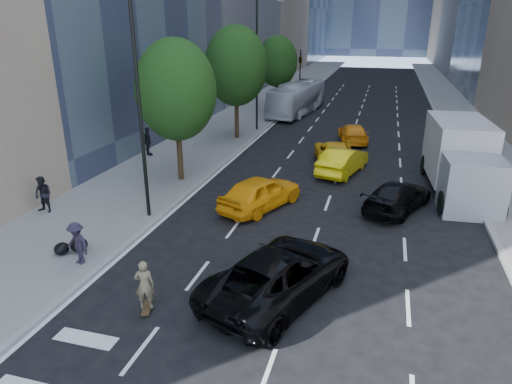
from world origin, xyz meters
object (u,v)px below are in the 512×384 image
(black_sedan_mercedes, at_px, (398,196))
(city_bus, at_px, (297,98))
(black_sedan_lincoln, at_px, (279,274))
(skateboarder, at_px, (145,288))
(box_truck, at_px, (461,158))

(black_sedan_mercedes, relative_size, city_bus, 0.44)
(black_sedan_lincoln, distance_m, city_bus, 31.16)
(black_sedan_mercedes, bearing_deg, black_sedan_lincoln, 89.76)
(black_sedan_lincoln, relative_size, black_sedan_mercedes, 1.26)
(skateboarder, bearing_deg, black_sedan_mercedes, -144.76)
(city_bus, bearing_deg, black_sedan_mercedes, -60.36)
(black_sedan_lincoln, height_order, city_bus, city_bus)
(black_sedan_mercedes, xyz_separation_m, box_truck, (2.98, 3.30, 1.14))
(black_sedan_mercedes, height_order, box_truck, box_truck)
(skateboarder, distance_m, black_sedan_lincoln, 4.15)
(black_sedan_mercedes, relative_size, box_truck, 0.61)
(skateboarder, height_order, black_sedan_lincoln, black_sedan_lincoln)
(skateboarder, bearing_deg, black_sedan_lincoln, -172.29)
(black_sedan_lincoln, bearing_deg, city_bus, -58.76)
(city_bus, height_order, box_truck, box_truck)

